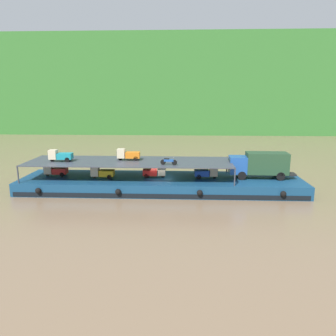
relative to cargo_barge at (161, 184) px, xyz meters
name	(u,v)px	position (x,y,z in m)	size (l,w,h in m)	color
ground_plane	(161,190)	(0.00, 0.02, -0.75)	(400.00, 400.00, 0.00)	#7F664C
hillside_far_bank	(176,79)	(0.00, 75.70, 16.07)	(131.45, 36.74, 29.85)	#33702D
cargo_barge	(161,184)	(0.00, 0.00, 0.00)	(33.49, 8.25, 1.50)	navy
covered_lorry	(260,164)	(11.76, 0.37, 2.45)	(7.89, 2.43, 3.10)	#1E4C99
cargo_rack	(129,162)	(-3.80, 0.02, 2.69)	(24.29, 6.93, 2.00)	#383D47
mini_truck_lower_stern	(56,170)	(-13.06, 0.40, 1.44)	(2.76, 1.24, 1.38)	red
mini_truck_lower_aft	(102,172)	(-7.02, -0.53, 1.44)	(2.74, 1.21, 1.38)	gold
mini_truck_lower_mid	(155,172)	(-0.79, 0.17, 1.44)	(2.78, 1.26, 1.38)	red
mini_truck_lower_fore	(206,172)	(5.42, 0.08, 1.44)	(2.79, 1.29, 1.38)	#1E47B7
mini_truck_upper_stern	(60,156)	(-12.00, -0.48, 3.44)	(2.79, 1.28, 1.38)	teal
mini_truck_upper_mid	(128,154)	(-4.06, 0.68, 3.44)	(2.79, 1.29, 1.38)	orange
motorcycle_upper_port	(169,161)	(0.99, -2.05, 3.18)	(1.90, 0.55, 0.87)	black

